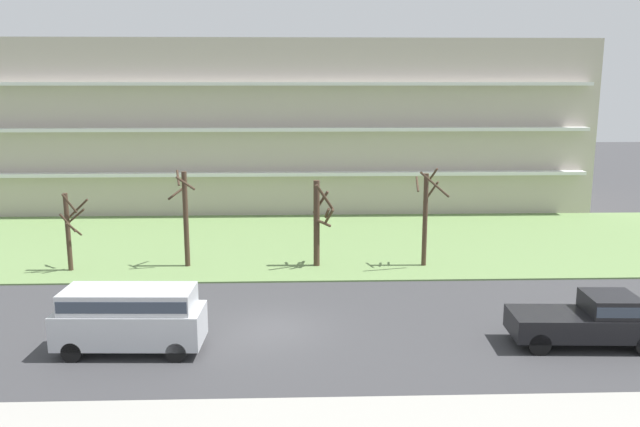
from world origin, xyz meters
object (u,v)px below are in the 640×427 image
tree_far_left (69,228)px  van_silver_near_left (130,315)px  pickup_black_center_left (591,319)px  tree_left (185,216)px  tree_center (319,221)px  tree_right (426,214)px

tree_far_left → van_silver_near_left: size_ratio=0.79×
tree_far_left → pickup_black_center_left: size_ratio=0.76×
tree_far_left → pickup_black_center_left: (22.39, -10.30, -1.25)m
tree_left → pickup_black_center_left: (16.61, -10.86, -1.74)m
tree_far_left → tree_center: tree_center is taller
van_silver_near_left → tree_right: bearing=41.8°
tree_right → pickup_black_center_left: tree_right is taller
tree_left → tree_center: (6.92, -0.16, -0.26)m
tree_left → van_silver_near_left: (-0.19, -10.85, -1.36)m
tree_right → tree_left: bearing=178.4°
tree_far_left → tree_right: 18.30m
tree_far_left → van_silver_near_left: (5.60, -10.29, -0.87)m
van_silver_near_left → tree_left: bearing=91.1°
tree_left → pickup_black_center_left: tree_left is taller
tree_right → tree_center: bearing=178.2°
tree_center → tree_right: tree_right is taller
tree_far_left → tree_right: tree_right is taller
tree_right → pickup_black_center_left: (4.11, -10.52, -1.83)m
tree_left → van_silver_near_left: tree_left is taller
van_silver_near_left → tree_far_left: bearing=120.7°
tree_far_left → tree_right: (18.29, 0.22, 0.58)m
tree_right → pickup_black_center_left: size_ratio=0.96×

